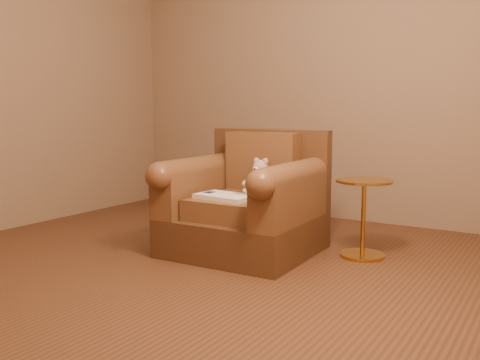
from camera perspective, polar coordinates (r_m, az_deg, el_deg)
The scene contains 5 objects.
floor at distance 3.56m, azimuth -5.47°, elevation -9.27°, with size 4.00×4.00×0.00m, color #55321D.
armchair at distance 3.86m, azimuth 0.70°, elevation -2.72°, with size 0.99×0.94×0.87m.
teddy_bear at distance 3.88m, azimuth 1.98°, elevation 0.00°, with size 0.19×0.22×0.27m.
guidebook at distance 3.67m, azimuth -1.59°, elevation -1.77°, with size 0.42×0.28×0.03m.
side_table at distance 3.81m, azimuth 13.02°, elevation -3.72°, with size 0.39×0.39×0.55m.
Camera 1 is at (2.06, -2.71, 1.04)m, focal length 40.00 mm.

